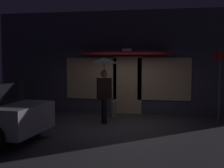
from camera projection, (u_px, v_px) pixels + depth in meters
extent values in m
plane|color=#423F44|center=(118.00, 126.00, 9.27)|extent=(18.00, 18.00, 0.00)
cube|color=#4C4C56|center=(128.00, 62.00, 11.42)|extent=(10.46, 0.30, 3.95)
cube|color=#F9D199|center=(127.00, 85.00, 11.32)|extent=(1.10, 0.04, 2.20)
cube|color=#F9D199|center=(91.00, 78.00, 11.55)|extent=(1.99, 0.04, 1.60)
cube|color=#F9D199|center=(164.00, 79.00, 11.05)|extent=(1.99, 0.04, 1.60)
cube|color=white|center=(127.00, 50.00, 11.13)|extent=(0.36, 0.16, 0.12)
cube|color=maroon|center=(126.00, 54.00, 10.90)|extent=(3.20, 0.70, 0.08)
cylinder|color=black|center=(105.00, 111.00, 9.52)|extent=(0.15, 0.15, 0.82)
cylinder|color=black|center=(104.00, 110.00, 9.72)|extent=(0.15, 0.15, 0.82)
cube|color=black|center=(104.00, 88.00, 9.56)|extent=(0.52, 0.39, 0.66)
cube|color=silver|center=(102.00, 89.00, 9.45)|extent=(0.14, 0.07, 0.53)
cube|color=#721966|center=(102.00, 89.00, 9.45)|extent=(0.06, 0.04, 0.42)
sphere|color=gray|center=(104.00, 74.00, 9.53)|extent=(0.23, 0.23, 0.23)
cylinder|color=slate|center=(104.00, 73.00, 9.52)|extent=(0.02, 0.02, 0.96)
cone|color=black|center=(104.00, 61.00, 9.49)|extent=(1.01, 1.01, 0.19)
cylinder|color=black|center=(34.00, 123.00, 8.19)|extent=(0.66, 0.28, 0.64)
cylinder|color=#595B60|center=(220.00, 86.00, 9.73)|extent=(0.07, 0.07, 2.44)
cube|color=red|center=(221.00, 56.00, 9.63)|extent=(0.40, 0.02, 0.30)
cylinder|color=#9E998E|center=(113.00, 109.00, 10.65)|extent=(0.23, 0.23, 0.58)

